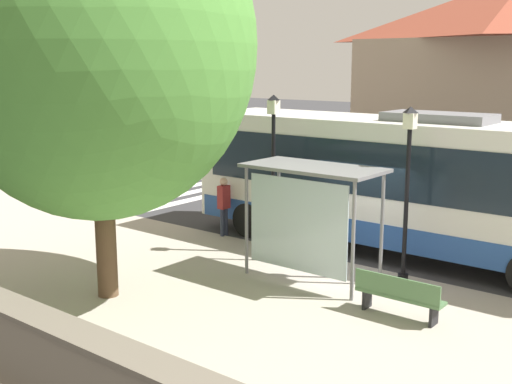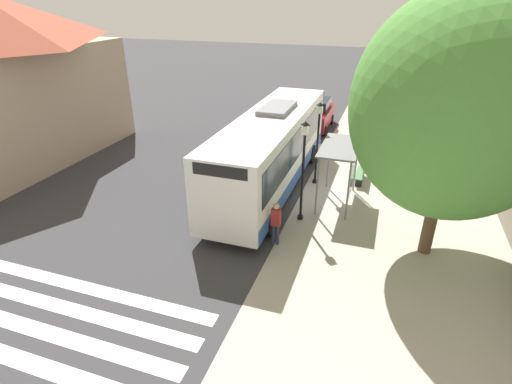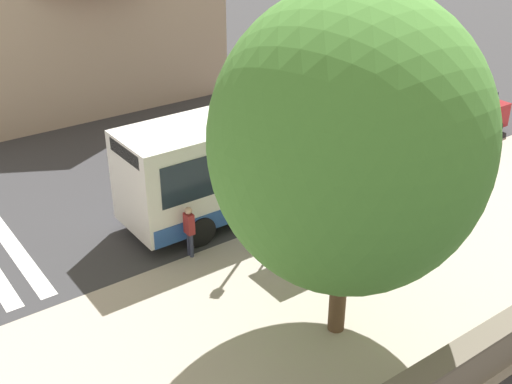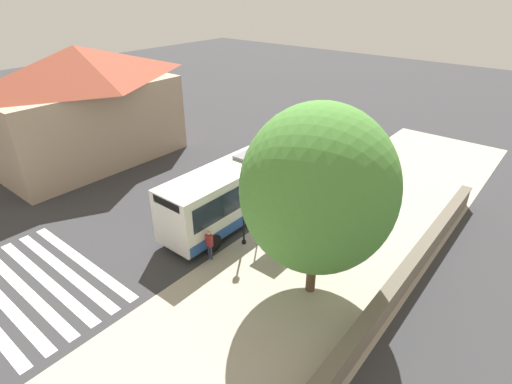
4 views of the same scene
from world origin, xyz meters
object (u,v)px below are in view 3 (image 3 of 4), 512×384
street_lamp_far (255,172)px  street_lamp_near (341,146)px  pedestrian (189,228)px  bench (401,212)px  shade_tree (349,143)px  parked_car_behind_bus (463,116)px  bus_shelter (331,179)px  bus (281,146)px

street_lamp_far → street_lamp_near: bearing=-88.1°
street_lamp_near → pedestrian: bearing=86.7°
bench → shade_tree: 7.77m
street_lamp_far → parked_car_behind_bus: 12.83m
bus_shelter → street_lamp_near: 2.22m
bus → pedestrian: (-1.62, 4.77, -0.91)m
shade_tree → parked_car_behind_bus: bearing=-63.9°
bus_shelter → bench: bus_shelter is taller
pedestrian → bench: (-2.47, -6.73, -0.54)m
street_lamp_near → parked_car_behind_bus: 9.20m
bench → parked_car_behind_bus: (3.83, -8.01, 0.49)m
bus → street_lamp_near: bearing=-152.1°
bus → shade_tree: (-6.86, 3.48, 3.36)m
bench → parked_car_behind_bus: bearing=-64.4°
bus_shelter → pedestrian: bearing=66.8°
bench → street_lamp_near: street_lamp_near is taller
pedestrian → street_lamp_near: street_lamp_near is taller
shade_tree → street_lamp_near: bearing=-42.6°
parked_car_behind_bus → bench: bearing=115.6°
bus → bus_shelter: bearing=169.0°
bus_shelter → shade_tree: bearing=141.0°
pedestrian → shade_tree: bearing=-166.2°
bus → shade_tree: size_ratio=1.34×
bus_shelter → street_lamp_near: (1.42, -1.69, 0.21)m
bench → street_lamp_far: (2.02, 4.61, 1.99)m
bench → street_lamp_near: bearing=23.5°
pedestrian → parked_car_behind_bus: 14.80m
street_lamp_far → parked_car_behind_bus: street_lamp_far is taller
street_lamp_far → parked_car_behind_bus: size_ratio=0.95×
shade_tree → street_lamp_far: bearing=-9.9°
bench → bus_shelter: bearing=74.7°
street_lamp_far → parked_car_behind_bus: (1.82, -12.62, -1.50)m
bus → shade_tree: bearing=153.1°
bus_shelter → pedestrian: bus_shelter is taller
bus_shelter → shade_tree: 5.46m
bus → parked_car_behind_bus: bus is taller
bus → street_lamp_near: size_ratio=2.95×
street_lamp_near → parked_car_behind_bus: street_lamp_near is taller
bus_shelter → parked_car_behind_bus: size_ratio=0.72×
pedestrian → shade_tree: 6.88m
bus_shelter → bench: bearing=-105.3°
street_lamp_near → shade_tree: bearing=137.4°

